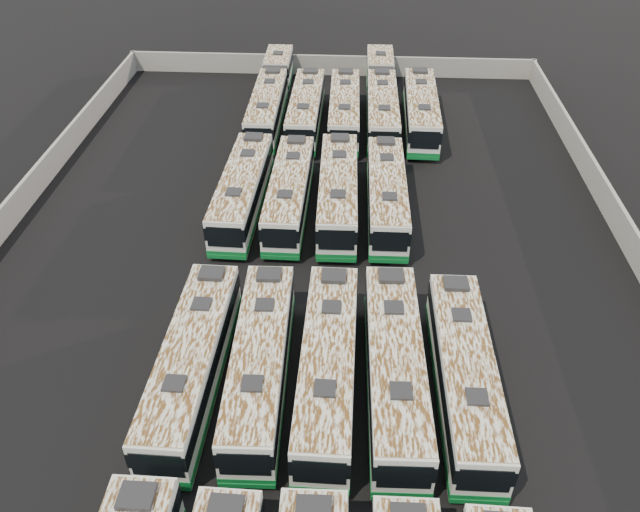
# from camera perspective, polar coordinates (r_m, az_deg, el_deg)

# --- Properties ---
(ground) EXTENTS (140.00, 140.00, 0.00)m
(ground) POSITION_cam_1_polar(r_m,az_deg,el_deg) (41.73, -1.27, -2.10)
(ground) COLOR black
(ground) RESTS_ON ground
(perimeter_wall) EXTENTS (45.20, 73.20, 2.20)m
(perimeter_wall) POSITION_cam_1_polar(r_m,az_deg,el_deg) (41.04, -1.29, -0.92)
(perimeter_wall) COLOR gray
(perimeter_wall) RESTS_ON ground
(bus_midfront_far_left) EXTENTS (3.04, 13.17, 3.70)m
(bus_midfront_far_left) POSITION_cam_1_polar(r_m,az_deg,el_deg) (34.36, -11.57, -9.49)
(bus_midfront_far_left) COLOR silver
(bus_midfront_far_left) RESTS_ON ground
(bus_midfront_left) EXTENTS (3.05, 13.03, 3.66)m
(bus_midfront_left) POSITION_cam_1_polar(r_m,az_deg,el_deg) (33.84, -5.46, -9.67)
(bus_midfront_left) COLOR silver
(bus_midfront_left) RESTS_ON ground
(bus_midfront_center) EXTENTS (2.95, 13.26, 3.73)m
(bus_midfront_center) POSITION_cam_1_polar(r_m,az_deg,el_deg) (33.46, 0.74, -10.06)
(bus_midfront_center) COLOR silver
(bus_midfront_center) RESTS_ON ground
(bus_midfront_right) EXTENTS (3.14, 13.48, 3.79)m
(bus_midfront_right) POSITION_cam_1_polar(r_m,az_deg,el_deg) (33.57, 6.85, -10.15)
(bus_midfront_right) COLOR silver
(bus_midfront_right) RESTS_ON ground
(bus_midfront_far_right) EXTENTS (2.81, 12.98, 3.66)m
(bus_midfront_far_right) POSITION_cam_1_polar(r_m,az_deg,el_deg) (33.99, 13.05, -10.49)
(bus_midfront_far_right) COLOR silver
(bus_midfront_far_right) RESTS_ON ground
(bus_midback_far_left) EXTENTS (3.11, 13.26, 3.72)m
(bus_midback_far_left) POSITION_cam_1_polar(r_m,az_deg,el_deg) (47.67, -7.09, 5.99)
(bus_midback_far_left) COLOR silver
(bus_midback_far_left) RESTS_ON ground
(bus_midback_left) EXTENTS (2.88, 12.91, 3.63)m
(bus_midback_left) POSITION_cam_1_polar(r_m,az_deg,el_deg) (47.21, -2.79, 5.84)
(bus_midback_left) COLOR silver
(bus_midback_left) RESTS_ON ground
(bus_midback_center) EXTENTS (3.02, 13.33, 3.75)m
(bus_midback_center) POSITION_cam_1_polar(r_m,az_deg,el_deg) (47.09, 1.67, 5.87)
(bus_midback_center) COLOR silver
(bus_midback_center) RESTS_ON ground
(bus_midback_right) EXTENTS (2.82, 13.00, 3.66)m
(bus_midback_right) POSITION_cam_1_polar(r_m,az_deg,el_deg) (47.13, 6.12, 5.63)
(bus_midback_right) COLOR silver
(bus_midback_right) RESTS_ON ground
(bus_back_far_left) EXTENTS (2.88, 20.02, 3.63)m
(bus_back_far_left) POSITION_cam_1_polar(r_m,az_deg,el_deg) (63.75, -4.49, 14.55)
(bus_back_far_left) COLOR silver
(bus_back_far_left) RESTS_ON ground
(bus_back_left) EXTENTS (2.86, 13.05, 3.67)m
(bus_back_left) POSITION_cam_1_polar(r_m,az_deg,el_deg) (60.17, -1.30, 13.23)
(bus_back_left) COLOR silver
(bus_back_left) RESTS_ON ground
(bus_back_center) EXTENTS (2.89, 13.05, 3.67)m
(bus_back_center) POSITION_cam_1_polar(r_m,az_deg,el_deg) (60.10, 2.25, 13.18)
(bus_back_center) COLOR silver
(bus_back_center) RESTS_ON ground
(bus_back_right) EXTENTS (2.84, 20.50, 3.72)m
(bus_back_right) POSITION_cam_1_polar(r_m,az_deg,el_deg) (63.35, 5.63, 14.37)
(bus_back_right) COLOR silver
(bus_back_right) RESTS_ON ground
(bus_back_far_right) EXTENTS (3.17, 13.50, 3.79)m
(bus_back_far_right) POSITION_cam_1_polar(r_m,az_deg,el_deg) (60.54, 9.22, 12.98)
(bus_back_far_right) COLOR silver
(bus_back_far_right) RESTS_ON ground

